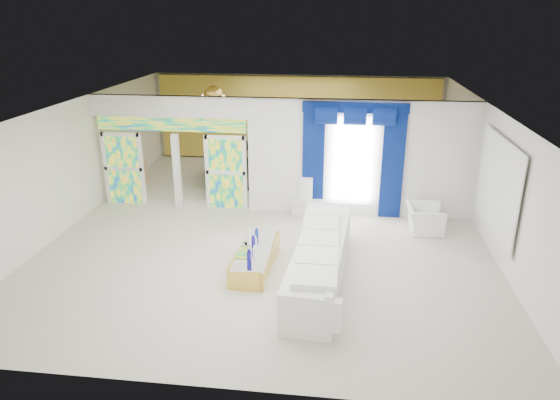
# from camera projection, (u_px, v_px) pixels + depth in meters

# --- Properties ---
(floor) EXTENTS (12.00, 12.00, 0.00)m
(floor) POSITION_uv_depth(u_px,v_px,m) (274.00, 224.00, 12.81)
(floor) COLOR #B7AF9E
(floor) RESTS_ON ground
(dividing_wall) EXTENTS (5.70, 0.18, 3.00)m
(dividing_wall) POSITION_uv_depth(u_px,v_px,m) (363.00, 159.00, 12.97)
(dividing_wall) COLOR white
(dividing_wall) RESTS_ON ground
(dividing_header) EXTENTS (4.30, 0.18, 0.55)m
(dividing_header) POSITION_uv_depth(u_px,v_px,m) (169.00, 106.00, 13.12)
(dividing_header) COLOR white
(dividing_header) RESTS_ON dividing_wall
(stained_panel_left) EXTENTS (0.95, 0.04, 2.00)m
(stained_panel_left) POSITION_uv_depth(u_px,v_px,m) (124.00, 169.00, 13.88)
(stained_panel_left) COLOR #994C3F
(stained_panel_left) RESTS_ON ground
(stained_panel_right) EXTENTS (0.95, 0.04, 2.00)m
(stained_panel_right) POSITION_uv_depth(u_px,v_px,m) (226.00, 172.00, 13.55)
(stained_panel_right) COLOR #994C3F
(stained_panel_right) RESTS_ON ground
(stained_transom) EXTENTS (4.00, 0.05, 0.35)m
(stained_transom) POSITION_uv_depth(u_px,v_px,m) (171.00, 125.00, 13.28)
(stained_transom) COLOR #994C3F
(stained_transom) RESTS_ON dividing_header
(window_pane) EXTENTS (1.00, 0.02, 2.30)m
(window_pane) POSITION_uv_depth(u_px,v_px,m) (353.00, 161.00, 12.92)
(window_pane) COLOR white
(window_pane) RESTS_ON dividing_wall
(blue_drape_left) EXTENTS (0.55, 0.10, 2.80)m
(blue_drape_left) POSITION_uv_depth(u_px,v_px,m) (313.00, 162.00, 13.03)
(blue_drape_left) COLOR #030342
(blue_drape_left) RESTS_ON ground
(blue_drape_right) EXTENTS (0.55, 0.10, 2.80)m
(blue_drape_right) POSITION_uv_depth(u_px,v_px,m) (393.00, 165.00, 12.79)
(blue_drape_right) COLOR #030342
(blue_drape_right) RESTS_ON ground
(blue_pelmet) EXTENTS (2.60, 0.12, 0.25)m
(blue_pelmet) POSITION_uv_depth(u_px,v_px,m) (355.00, 108.00, 12.42)
(blue_pelmet) COLOR #030342
(blue_pelmet) RESTS_ON dividing_wall
(wall_mirror) EXTENTS (0.04, 2.70, 1.90)m
(wall_mirror) POSITION_uv_depth(u_px,v_px,m) (498.00, 186.00, 10.77)
(wall_mirror) COLOR white
(wall_mirror) RESTS_ON ground
(gold_curtains) EXTENTS (9.70, 0.12, 2.90)m
(gold_curtains) POSITION_uv_depth(u_px,v_px,m) (296.00, 119.00, 17.78)
(gold_curtains) COLOR gold
(gold_curtains) RESTS_ON ground
(white_sofa) EXTENTS (1.20, 4.21, 0.79)m
(white_sofa) POSITION_uv_depth(u_px,v_px,m) (320.00, 261.00, 10.05)
(white_sofa) COLOR white
(white_sofa) RESTS_ON ground
(coffee_table) EXTENTS (0.79, 1.99, 0.43)m
(coffee_table) POSITION_uv_depth(u_px,v_px,m) (256.00, 258.00, 10.54)
(coffee_table) COLOR gold
(coffee_table) RESTS_ON ground
(console_table) EXTENTS (1.29, 0.46, 0.42)m
(console_table) POSITION_uv_depth(u_px,v_px,m) (317.00, 207.00, 13.34)
(console_table) COLOR silver
(console_table) RESTS_ON ground
(table_lamp) EXTENTS (0.36, 0.36, 0.58)m
(table_lamp) POSITION_uv_depth(u_px,v_px,m) (306.00, 188.00, 13.21)
(table_lamp) COLOR silver
(table_lamp) RESTS_ON console_table
(armchair) EXTENTS (0.86, 0.98, 0.63)m
(armchair) POSITION_uv_depth(u_px,v_px,m) (424.00, 219.00, 12.32)
(armchair) COLOR white
(armchair) RESTS_ON ground
(grand_piano) EXTENTS (1.78, 2.20, 1.02)m
(grand_piano) POSITION_uv_depth(u_px,v_px,m) (234.00, 164.00, 15.98)
(grand_piano) COLOR black
(grand_piano) RESTS_ON ground
(piano_bench) EXTENTS (0.89, 0.43, 0.29)m
(piano_bench) POSITION_uv_depth(u_px,v_px,m) (223.00, 192.00, 14.62)
(piano_bench) COLOR black
(piano_bench) RESTS_ON ground
(tv_console) EXTENTS (0.62, 0.58, 0.75)m
(tv_console) POSITION_uv_depth(u_px,v_px,m) (136.00, 171.00, 15.77)
(tv_console) COLOR tan
(tv_console) RESTS_ON ground
(chandelier) EXTENTS (0.60, 0.60, 0.60)m
(chandelier) POSITION_uv_depth(u_px,v_px,m) (213.00, 95.00, 15.32)
(chandelier) COLOR gold
(chandelier) RESTS_ON ceiling
(decanters) EXTENTS (0.21, 1.26, 0.24)m
(decanters) POSITION_uv_depth(u_px,v_px,m) (253.00, 246.00, 10.36)
(decanters) COLOR white
(decanters) RESTS_ON coffee_table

